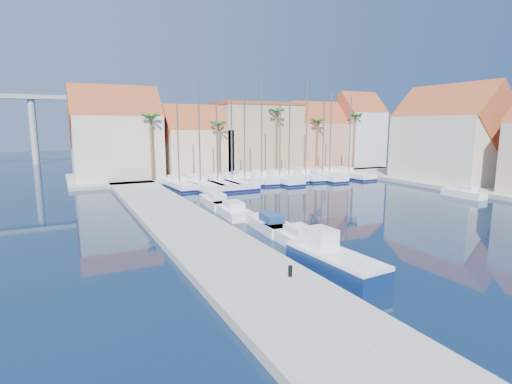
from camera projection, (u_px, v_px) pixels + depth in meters
ground at (426, 276)px, 22.23m from camera, size 260.00×260.00×0.00m
quay_west at (195, 233)px, 30.15m from camera, size 6.00×77.00×0.50m
shore_north at (239, 172)px, 68.95m from camera, size 54.00×16.00×0.50m
shore_east at (509, 191)px, 49.49m from camera, size 12.00×60.00×0.50m
bollard at (290, 271)px, 20.82m from camera, size 0.23×0.23×0.57m
fishing_boat at (333, 259)px, 22.73m from camera, size 2.61×6.72×2.31m
motorboat_west_0 at (296, 237)px, 28.18m from camera, size 2.32×6.55×1.40m
motorboat_west_1 at (268, 224)px, 31.95m from camera, size 2.35×5.91×1.40m
motorboat_west_2 at (232, 210)px, 37.04m from camera, size 2.53×6.56×1.40m
motorboat_west_3 at (216, 201)px, 41.34m from camera, size 2.46×6.30×1.40m
motorboat_east_1 at (464, 193)px, 46.20m from camera, size 1.63×4.93×1.40m
sailboat_0 at (178, 184)px, 52.85m from camera, size 2.88×8.94×13.36m
sailboat_1 at (199, 183)px, 53.31m from camera, size 3.53×12.12×13.75m
sailboat_2 at (216, 183)px, 53.92m from camera, size 3.14×11.13×11.15m
sailboat_3 at (230, 181)px, 55.20m from camera, size 3.51×11.87×11.99m
sailboat_4 at (243, 179)px, 57.30m from camera, size 2.47×8.64×12.18m
sailboat_5 at (260, 178)px, 58.14m from camera, size 3.06×9.07×14.94m
sailboat_6 at (277, 178)px, 58.45m from camera, size 2.84×10.69×11.81m
sailboat_7 at (287, 176)px, 60.39m from camera, size 2.58×8.55×11.54m
sailboat_8 at (304, 175)px, 61.44m from camera, size 2.88×9.19×14.75m
sailboat_9 at (320, 176)px, 61.40m from camera, size 2.85×10.49×12.08m
sailboat_10 at (328, 174)px, 63.55m from camera, size 2.88×8.83×13.08m
sailboat_11 at (346, 174)px, 63.59m from camera, size 3.17×10.76×12.49m
building_0 at (116, 137)px, 58.23m from camera, size 12.30×9.00×13.50m
building_1 at (195, 144)px, 63.71m from camera, size 10.30×8.00×11.00m
building_2 at (254, 137)px, 69.26m from camera, size 14.20×10.20×11.50m
building_3 at (315, 138)px, 73.72m from camera, size 10.30×8.00×12.00m
building_4 at (357, 132)px, 76.61m from camera, size 8.30×8.00×14.00m
building_6 at (450, 138)px, 56.39m from camera, size 9.00×14.30×13.50m
palm_0 at (150, 119)px, 55.15m from camera, size 2.60×2.60×10.15m
palm_1 at (218, 126)px, 59.70m from camera, size 2.60×2.60×9.15m
palm_2 at (277, 114)px, 63.78m from camera, size 2.60×2.60×11.15m
palm_3 at (318, 123)px, 67.53m from camera, size 2.60×2.60×9.65m
palm_4 at (355, 118)px, 70.89m from camera, size 2.60×2.60×10.65m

